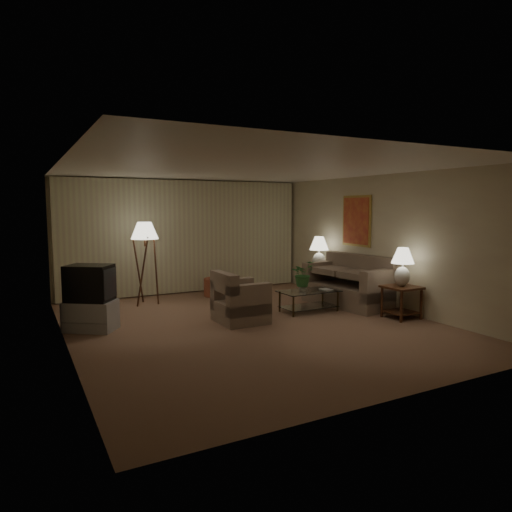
{
  "coord_description": "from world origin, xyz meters",
  "views": [
    {
      "loc": [
        -3.59,
        -6.94,
        2.04
      ],
      "look_at": [
        0.4,
        0.6,
        1.13
      ],
      "focal_mm": 32.0,
      "sensor_mm": 36.0,
      "label": 1
    }
  ],
  "objects_px": {
    "side_table_near": "(401,296)",
    "crt_tv": "(89,283)",
    "armchair": "(241,302)",
    "floor_lamp": "(145,262)",
    "table_lamp_far": "(319,250)",
    "tv_cabinet": "(91,316)",
    "vase": "(303,287)",
    "table_lamp_near": "(403,263)",
    "coffee_table": "(309,298)",
    "ottoman": "(217,287)",
    "side_table_far": "(319,277)",
    "sofa": "(348,286)"
  },
  "relations": [
    {
      "from": "coffee_table",
      "to": "ottoman",
      "type": "height_order",
      "value": "coffee_table"
    },
    {
      "from": "armchair",
      "to": "side_table_near",
      "type": "relative_size",
      "value": 1.45
    },
    {
      "from": "side_table_near",
      "to": "ottoman",
      "type": "height_order",
      "value": "side_table_near"
    },
    {
      "from": "table_lamp_near",
      "to": "vase",
      "type": "relative_size",
      "value": 4.56
    },
    {
      "from": "tv_cabinet",
      "to": "vase",
      "type": "distance_m",
      "value": 3.9
    },
    {
      "from": "table_lamp_far",
      "to": "sofa",
      "type": "bearing_deg",
      "value": -96.84
    },
    {
      "from": "sofa",
      "to": "table_lamp_far",
      "type": "bearing_deg",
      "value": 165.99
    },
    {
      "from": "armchair",
      "to": "coffee_table",
      "type": "height_order",
      "value": "armchair"
    },
    {
      "from": "sofa",
      "to": "table_lamp_near",
      "type": "bearing_deg",
      "value": -0.82
    },
    {
      "from": "table_lamp_far",
      "to": "vase",
      "type": "distance_m",
      "value": 1.99
    },
    {
      "from": "side_table_far",
      "to": "table_lamp_near",
      "type": "xyz_separation_m",
      "value": [
        0.0,
        -2.6,
        0.61
      ]
    },
    {
      "from": "coffee_table",
      "to": "ottoman",
      "type": "distance_m",
      "value": 2.53
    },
    {
      "from": "table_lamp_far",
      "to": "coffee_table",
      "type": "height_order",
      "value": "table_lamp_far"
    },
    {
      "from": "tv_cabinet",
      "to": "ottoman",
      "type": "height_order",
      "value": "tv_cabinet"
    },
    {
      "from": "side_table_near",
      "to": "crt_tv",
      "type": "relative_size",
      "value": 0.7
    },
    {
      "from": "side_table_far",
      "to": "crt_tv",
      "type": "relative_size",
      "value": 0.7
    },
    {
      "from": "armchair",
      "to": "table_lamp_far",
      "type": "relative_size",
      "value": 1.13
    },
    {
      "from": "side_table_near",
      "to": "side_table_far",
      "type": "height_order",
      "value": "same"
    },
    {
      "from": "ottoman",
      "to": "coffee_table",
      "type": "bearing_deg",
      "value": -67.7
    },
    {
      "from": "sofa",
      "to": "side_table_far",
      "type": "distance_m",
      "value": 1.26
    },
    {
      "from": "table_lamp_far",
      "to": "floor_lamp",
      "type": "xyz_separation_m",
      "value": [
        -3.86,
        0.81,
        -0.14
      ]
    },
    {
      "from": "side_table_near",
      "to": "floor_lamp",
      "type": "distance_m",
      "value": 5.17
    },
    {
      "from": "table_lamp_far",
      "to": "vase",
      "type": "relative_size",
      "value": 4.91
    },
    {
      "from": "armchair",
      "to": "vase",
      "type": "bearing_deg",
      "value": -86.18
    },
    {
      "from": "side_table_far",
      "to": "tv_cabinet",
      "type": "xyz_separation_m",
      "value": [
        -5.2,
        -0.8,
        -0.16
      ]
    },
    {
      "from": "crt_tv",
      "to": "ottoman",
      "type": "distance_m",
      "value": 3.58
    },
    {
      "from": "table_lamp_far",
      "to": "side_table_far",
      "type": "bearing_deg",
      "value": 0.0
    },
    {
      "from": "table_lamp_near",
      "to": "vase",
      "type": "distance_m",
      "value": 1.92
    },
    {
      "from": "armchair",
      "to": "table_lamp_far",
      "type": "distance_m",
      "value": 3.18
    },
    {
      "from": "side_table_far",
      "to": "floor_lamp",
      "type": "distance_m",
      "value": 3.98
    },
    {
      "from": "side_table_near",
      "to": "ottoman",
      "type": "xyz_separation_m",
      "value": [
        -2.16,
        3.59,
        -0.21
      ]
    },
    {
      "from": "tv_cabinet",
      "to": "vase",
      "type": "relative_size",
      "value": 6.02
    },
    {
      "from": "sofa",
      "to": "floor_lamp",
      "type": "relative_size",
      "value": 1.21
    },
    {
      "from": "armchair",
      "to": "floor_lamp",
      "type": "bearing_deg",
      "value": 25.79
    },
    {
      "from": "armchair",
      "to": "vase",
      "type": "xyz_separation_m",
      "value": [
        1.39,
        0.1,
        0.13
      ]
    },
    {
      "from": "ottoman",
      "to": "side_table_near",
      "type": "bearing_deg",
      "value": -58.96
    },
    {
      "from": "side_table_far",
      "to": "table_lamp_far",
      "type": "relative_size",
      "value": 0.78
    },
    {
      "from": "table_lamp_near",
      "to": "tv_cabinet",
      "type": "relative_size",
      "value": 0.76
    },
    {
      "from": "armchair",
      "to": "side_table_far",
      "type": "distance_m",
      "value": 3.11
    },
    {
      "from": "table_lamp_far",
      "to": "ottoman",
      "type": "height_order",
      "value": "table_lamp_far"
    },
    {
      "from": "sofa",
      "to": "table_lamp_far",
      "type": "height_order",
      "value": "table_lamp_far"
    },
    {
      "from": "sofa",
      "to": "coffee_table",
      "type": "height_order",
      "value": "sofa"
    },
    {
      "from": "armchair",
      "to": "side_table_far",
      "type": "xyz_separation_m",
      "value": [
        2.75,
        1.45,
        0.05
      ]
    },
    {
      "from": "coffee_table",
      "to": "tv_cabinet",
      "type": "xyz_separation_m",
      "value": [
        -4.0,
        0.55,
        -0.03
      ]
    },
    {
      "from": "floor_lamp",
      "to": "armchair",
      "type": "bearing_deg",
      "value": -63.75
    },
    {
      "from": "floor_lamp",
      "to": "vase",
      "type": "bearing_deg",
      "value": -40.7
    },
    {
      "from": "side_table_near",
      "to": "coffee_table",
      "type": "distance_m",
      "value": 1.74
    },
    {
      "from": "side_table_near",
      "to": "tv_cabinet",
      "type": "xyz_separation_m",
      "value": [
        -5.2,
        1.8,
        -0.17
      ]
    },
    {
      "from": "floor_lamp",
      "to": "coffee_table",
      "type": "bearing_deg",
      "value": -39.07
    },
    {
      "from": "armchair",
      "to": "floor_lamp",
      "type": "relative_size",
      "value": 0.5
    }
  ]
}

